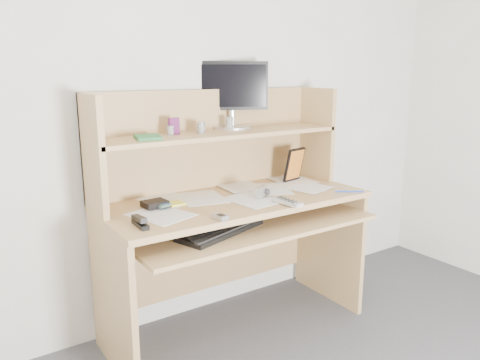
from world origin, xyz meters
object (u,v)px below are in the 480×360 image
tv_remote (287,202)px  monitor (231,93)px  desk (228,205)px  game_case (294,165)px  keyboard (221,229)px

tv_remote → monitor: monitor is taller
desk → game_case: 0.52m
keyboard → game_case: (0.69, 0.29, 0.19)m
game_case → monitor: (-0.36, 0.15, 0.42)m
keyboard → monitor: bearing=34.1°
tv_remote → keyboard: bearing=161.2°
tv_remote → game_case: size_ratio=0.89×
keyboard → monitor: monitor is taller
game_case → monitor: bearing=145.2°
desk → monitor: (0.14, 0.18, 0.58)m
keyboard → game_case: size_ratio=2.44×
keyboard → game_case: bearing=4.4°
keyboard → monitor: (0.33, 0.43, 0.61)m
desk → game_case: (0.49, 0.04, 0.16)m
game_case → monitor: size_ratio=0.50×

